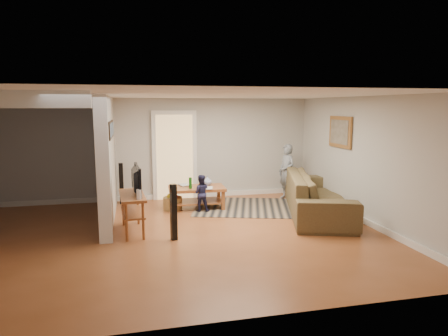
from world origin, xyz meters
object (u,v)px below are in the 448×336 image
at_px(speaker_right, 121,183).
at_px(toddler, 201,211).
at_px(toy_basket, 173,202).
at_px(child, 286,199).
at_px(speaker_left, 174,212).
at_px(sofa, 317,214).
at_px(tv_console, 133,198).
at_px(coffee_table, 197,191).

height_order(speaker_right, toddler, speaker_right).
height_order(toy_basket, child, child).
bearing_deg(speaker_left, child, 24.35).
bearing_deg(toddler, speaker_right, -21.65).
distance_m(toy_basket, toddler, 0.69).
xyz_separation_m(sofa, toddler, (-2.40, 0.80, 0.00)).
bearing_deg(tv_console, speaker_right, 92.47).
distance_m(tv_console, child, 4.23).
height_order(sofa, toddler, sofa).
distance_m(toy_basket, child, 2.90).
bearing_deg(toddler, speaker_left, 77.81).
height_order(sofa, speaker_right, speaker_right).
distance_m(speaker_left, toddler, 2.00).
relative_size(speaker_right, child, 0.71).
distance_m(speaker_right, child, 4.05).
xyz_separation_m(coffee_table, toddler, (0.03, -0.31, -0.39)).
height_order(speaker_left, toddler, speaker_left).
bearing_deg(tv_console, speaker_left, -45.19).
bearing_deg(sofa, child, 22.34).
relative_size(tv_console, speaker_right, 1.19).
xyz_separation_m(speaker_left, speaker_right, (-0.94, 2.90, -0.00)).
relative_size(coffee_table, speaker_left, 1.31).
bearing_deg(speaker_left, speaker_right, 93.50).
relative_size(speaker_left, child, 0.72).
relative_size(coffee_table, toy_basket, 3.01).
distance_m(sofa, child, 1.50).
xyz_separation_m(tv_console, child, (3.74, 1.87, -0.65)).
distance_m(coffee_table, child, 2.37).
relative_size(child, toddler, 1.68).
relative_size(tv_console, speaker_left, 1.18).
relative_size(speaker_left, speaker_right, 1.01).
xyz_separation_m(toy_basket, child, (2.87, 0.37, -0.16)).
height_order(speaker_left, child, speaker_left).
distance_m(sofa, tv_console, 3.93).
bearing_deg(toddler, child, -151.77).
distance_m(speaker_right, toy_basket, 1.43).
bearing_deg(sofa, coffee_table, 83.15).
xyz_separation_m(coffee_table, toy_basket, (-0.57, 0.01, -0.23)).
xyz_separation_m(sofa, tv_console, (-3.86, -0.38, 0.65)).
distance_m(tv_console, speaker_left, 0.92).
xyz_separation_m(speaker_left, toy_basket, (0.19, 2.09, -0.34)).
bearing_deg(tv_console, toy_basket, 55.95).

